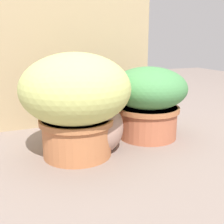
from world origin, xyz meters
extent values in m
plane|color=gray|center=(0.00, 0.00, 0.00)|extent=(6.00, 6.00, 0.00)
cube|color=tan|center=(0.02, 0.51, 0.49)|extent=(0.99, 0.03, 0.98)
cylinder|color=#B76E43|center=(-0.13, 0.01, 0.09)|extent=(0.31, 0.31, 0.18)
cylinder|color=#B26D42|center=(-0.13, 0.01, 0.16)|extent=(0.34, 0.34, 0.02)
ellipsoid|color=#BDC56E|center=(-0.13, 0.01, 0.31)|extent=(0.49, 0.49, 0.32)
cylinder|color=#B16042|center=(0.30, 0.10, 0.09)|extent=(0.31, 0.31, 0.17)
cylinder|color=#AD673F|center=(0.30, 0.10, 0.16)|extent=(0.34, 0.34, 0.02)
ellipsoid|color=#46864A|center=(0.30, 0.10, 0.27)|extent=(0.41, 0.41, 0.22)
ellipsoid|color=tan|center=(0.01, 0.01, 0.11)|extent=(0.30, 0.31, 0.22)
ellipsoid|color=beige|center=(0.07, 0.08, 0.10)|extent=(0.12, 0.12, 0.11)
sphere|color=tan|center=(0.08, 0.09, 0.23)|extent=(0.15, 0.15, 0.11)
cone|color=tan|center=(0.05, 0.11, 0.29)|extent=(0.05, 0.05, 0.04)
cone|color=tan|center=(0.10, 0.07, 0.29)|extent=(0.05, 0.05, 0.04)
cylinder|color=tan|center=(-0.10, -0.06, 0.02)|extent=(0.14, 0.17, 0.07)
cylinder|color=silver|center=(-0.21, -0.06, 0.03)|extent=(0.03, 0.03, 0.06)
cone|color=red|center=(-0.21, -0.06, 0.08)|extent=(0.08, 0.08, 0.03)
camera|label=1|loc=(-0.46, -1.20, 0.53)|focal=45.80mm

